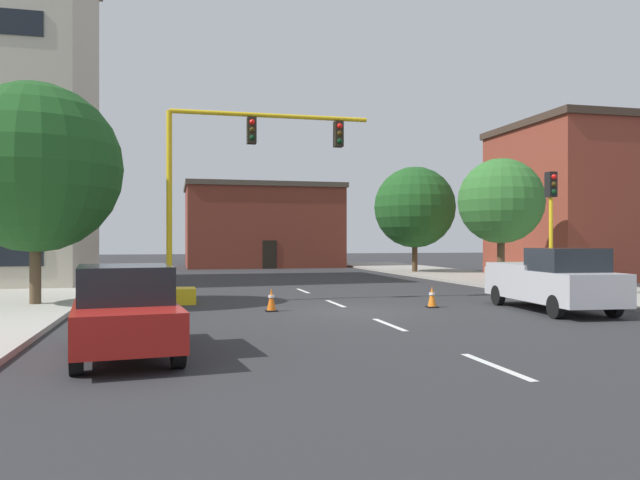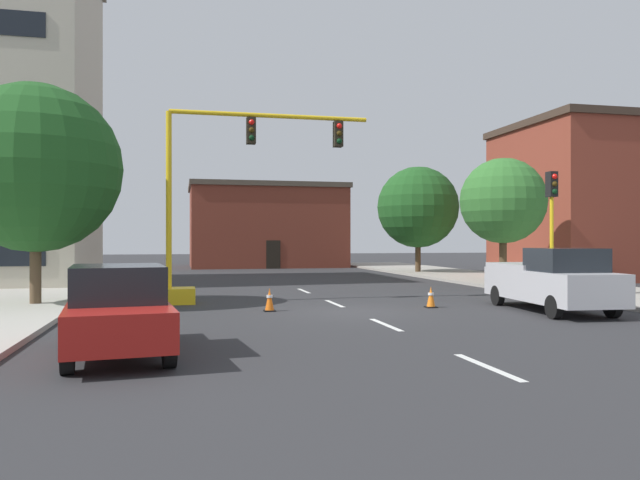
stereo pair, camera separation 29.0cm
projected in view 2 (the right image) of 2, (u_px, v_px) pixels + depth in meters
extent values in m
plane|color=#2D2D30|center=(354.00, 312.00, 19.10)|extent=(160.00, 160.00, 0.00)
cube|color=#B2ADA3|center=(19.00, 295.00, 24.34)|extent=(6.00, 56.00, 0.14)
cube|color=#9E998E|center=(539.00, 285.00, 29.45)|extent=(6.00, 56.00, 0.14)
cube|color=silver|center=(487.00, 367.00, 10.81)|extent=(0.16, 2.40, 0.01)
cube|color=silver|center=(386.00, 325.00, 16.17)|extent=(0.16, 2.40, 0.01)
cube|color=silver|center=(335.00, 304.00, 21.53)|extent=(0.16, 2.40, 0.01)
cube|color=silver|center=(304.00, 291.00, 26.90)|extent=(0.16, 2.40, 0.01)
cube|color=brown|center=(266.00, 228.00, 51.69)|extent=(12.43, 8.50, 6.43)
cube|color=#4C4238|center=(266.00, 188.00, 51.69)|extent=(12.73, 8.80, 0.40)
cube|color=black|center=(273.00, 255.00, 47.52)|extent=(1.10, 0.06, 2.20)
cube|color=brown|center=(605.00, 205.00, 36.12)|extent=(10.68, 8.70, 8.63)
cube|color=#3D2D23|center=(605.00, 128.00, 36.11)|extent=(10.98, 9.00, 0.40)
cube|color=yellow|center=(169.00, 296.00, 21.49)|extent=(1.80, 1.20, 0.55)
cylinder|color=yellow|center=(169.00, 200.00, 21.49)|extent=(0.20, 0.20, 6.20)
cylinder|color=yellow|center=(271.00, 116.00, 22.29)|extent=(7.20, 0.16, 0.16)
cube|color=black|center=(251.00, 131.00, 22.13)|extent=(0.32, 0.36, 0.95)
sphere|color=red|center=(252.00, 122.00, 21.94)|extent=(0.20, 0.20, 0.20)
sphere|color=#38280A|center=(252.00, 130.00, 21.94)|extent=(0.20, 0.20, 0.20)
sphere|color=black|center=(252.00, 138.00, 21.94)|extent=(0.20, 0.20, 0.20)
cube|color=black|center=(338.00, 134.00, 22.85)|extent=(0.32, 0.36, 0.95)
sphere|color=red|center=(339.00, 126.00, 22.66)|extent=(0.20, 0.20, 0.20)
sphere|color=#38280A|center=(339.00, 133.00, 22.66)|extent=(0.20, 0.20, 0.20)
sphere|color=black|center=(339.00, 141.00, 22.66)|extent=(0.20, 0.20, 0.20)
cylinder|color=yellow|center=(552.00, 236.00, 23.03)|extent=(0.14, 0.14, 4.80)
cube|color=black|center=(552.00, 184.00, 23.03)|extent=(0.32, 0.36, 0.95)
sphere|color=red|center=(555.00, 176.00, 22.84)|extent=(0.20, 0.20, 0.20)
sphere|color=#38280A|center=(555.00, 184.00, 22.84)|extent=(0.20, 0.20, 0.20)
sphere|color=black|center=(555.00, 192.00, 22.84)|extent=(0.20, 0.20, 0.20)
cylinder|color=brown|center=(36.00, 269.00, 20.29)|extent=(0.36, 0.36, 2.52)
sphere|color=#1E511E|center=(35.00, 168.00, 20.28)|extent=(5.58, 5.58, 5.58)
cylinder|color=#4C3823|center=(418.00, 256.00, 40.58)|extent=(0.36, 0.36, 2.39)
sphere|color=#1E511E|center=(418.00, 207.00, 40.58)|extent=(5.37, 5.37, 5.37)
cylinder|color=#4C3823|center=(503.00, 259.00, 29.70)|extent=(0.36, 0.36, 2.58)
sphere|color=#33702D|center=(503.00, 201.00, 29.70)|extent=(4.14, 4.14, 4.14)
cube|color=#BCBCC1|center=(550.00, 285.00, 19.28)|extent=(2.40, 5.54, 0.95)
cube|color=#1E2328|center=(566.00, 260.00, 18.38)|extent=(1.97, 1.93, 0.70)
cube|color=#BCBCC1|center=(532.00, 266.00, 20.45)|extent=(2.21, 2.95, 0.16)
cylinder|color=black|center=(613.00, 306.00, 17.59)|extent=(0.27, 0.69, 0.68)
cylinder|color=black|center=(554.00, 307.00, 17.33)|extent=(0.27, 0.69, 0.68)
cylinder|color=black|center=(547.00, 295.00, 21.22)|extent=(0.27, 0.69, 0.68)
cylinder|color=black|center=(498.00, 295.00, 20.96)|extent=(0.27, 0.69, 0.68)
cube|color=#B21E19|center=(118.00, 320.00, 11.91)|extent=(2.35, 4.68, 0.70)
cube|color=#1E2328|center=(118.00, 283.00, 12.01)|extent=(1.95, 2.48, 0.70)
cylinder|color=black|center=(76.00, 329.00, 13.09)|extent=(0.30, 0.70, 0.68)
cylinder|color=black|center=(156.00, 325.00, 13.63)|extent=(0.30, 0.70, 0.68)
cylinder|color=black|center=(68.00, 354.00, 10.20)|extent=(0.30, 0.70, 0.68)
cylinder|color=black|center=(169.00, 348.00, 10.74)|extent=(0.30, 0.70, 0.68)
cube|color=black|center=(270.00, 311.00, 19.22)|extent=(0.36, 0.36, 0.04)
cone|color=orange|center=(270.00, 299.00, 19.22)|extent=(0.28, 0.28, 0.69)
cylinder|color=white|center=(270.00, 296.00, 19.22)|extent=(0.19, 0.19, 0.08)
cube|color=black|center=(431.00, 307.00, 20.27)|extent=(0.36, 0.36, 0.04)
cone|color=orange|center=(431.00, 296.00, 20.27)|extent=(0.28, 0.28, 0.66)
cylinder|color=white|center=(431.00, 294.00, 20.27)|extent=(0.19, 0.19, 0.08)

